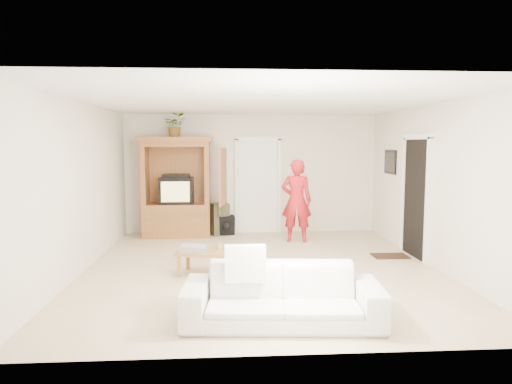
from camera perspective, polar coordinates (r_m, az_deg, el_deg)
floor at (r=7.31m, az=0.69°, el=-9.49°), size 6.00×6.00×0.00m
ceiling at (r=7.08m, az=0.72°, el=11.24°), size 6.00×6.00×0.00m
wall_back at (r=10.06m, az=-0.61°, el=2.28°), size 5.50×0.00×5.50m
wall_front at (r=4.11m, az=3.90°, el=-3.15°), size 5.50×0.00×5.50m
wall_left at (r=7.40m, az=-21.06°, el=0.53°), size 0.00×6.00×6.00m
wall_right at (r=7.79m, az=21.32°, el=0.78°), size 0.00×6.00×6.00m
armoire at (r=9.80m, az=-9.74°, el=-0.20°), size 1.82×1.14×2.10m
door_back at (r=10.06m, az=0.26°, el=0.68°), size 0.85×0.05×2.04m
doorway_right at (r=8.35m, az=19.36°, el=-0.76°), size 0.05×0.90×2.04m
framed_picture at (r=9.51m, az=16.45°, el=3.63°), size 0.03×0.60×0.48m
doormat at (r=8.37m, az=16.41°, el=-7.68°), size 0.60×0.40×0.02m
plant at (r=9.72m, az=-10.05°, el=8.22°), size 0.47×0.41×0.49m
man at (r=9.16m, az=5.08°, el=-1.08°), size 0.66×0.49×1.66m
sofa at (r=5.11m, az=3.29°, el=-12.74°), size 2.21×1.00×0.63m
coffee_table at (r=6.94m, az=-5.70°, el=-7.65°), size 1.09×0.77×0.37m
towel at (r=6.93m, az=-7.79°, el=-6.95°), size 0.42×0.34×0.08m
candle at (r=6.95m, az=-4.58°, el=-6.78°), size 0.08×0.08×0.10m
backpack_black at (r=9.87m, az=-3.72°, el=-4.22°), size 0.37×0.26×0.41m
backpack_olive at (r=9.89m, az=-4.54°, el=-3.40°), size 0.43×0.38×0.68m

